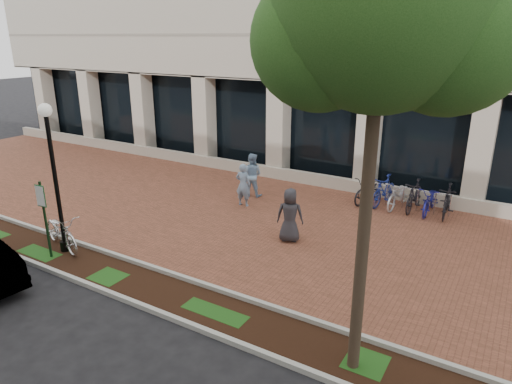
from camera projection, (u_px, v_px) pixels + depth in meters
The scene contains 13 objects.
ground at pixel (261, 220), 15.54m from camera, with size 120.00×120.00×0.00m, color black.
brick_plaza at pixel (261, 220), 15.54m from camera, with size 40.00×9.00×0.01m, color brown.
planting_strip at pixel (154, 289), 11.28m from camera, with size 40.00×1.50×0.01m, color black.
curb_plaza_side at pixel (173, 274), 11.87m from camera, with size 40.00×0.12×0.12m, color #ADAEA4.
curb_street_side at pixel (131, 302), 10.66m from camera, with size 40.00×0.12×0.12m, color #ADAEA4.
parking_sign at pixel (43, 210), 12.45m from camera, with size 0.34×0.07×2.26m.
lamppost at pixel (54, 171), 12.55m from camera, with size 0.36×0.36×4.28m.
street_tree at pixel (386, 14), 6.65m from camera, with size 4.03×3.36×8.15m.
locked_bicycle at pixel (61, 231), 13.30m from camera, with size 0.72×2.07×1.08m, color silver.
pedestrian_left at pixel (243, 185), 16.62m from camera, with size 0.58×0.38×1.60m, color #7C99B9.
pedestrian_mid at pixel (252, 175), 17.67m from camera, with size 0.83×0.64×1.70m, color #8BAFD0.
pedestrian_right at pixel (290, 215), 13.71m from camera, with size 0.82×0.53×1.67m, color #2D2C32.
bike_rack_cluster at pixel (406, 195), 16.39m from camera, with size 3.59×2.01×1.12m.
Camera 1 is at (7.27, -12.42, 5.94)m, focal length 32.00 mm.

